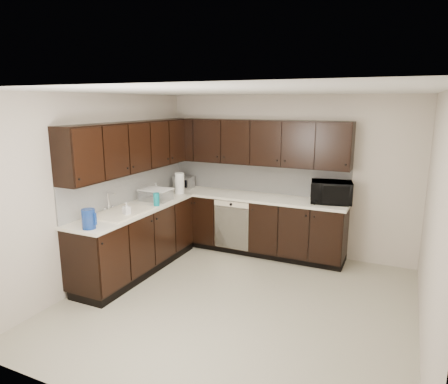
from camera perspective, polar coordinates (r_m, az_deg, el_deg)
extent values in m
plane|color=#ADA88F|center=(5.03, 1.90, -15.60)|extent=(4.00, 4.00, 0.00)
plane|color=white|center=(4.43, 2.14, 14.19)|extent=(4.00, 4.00, 0.00)
cube|color=beige|center=(6.42, 8.96, 2.36)|extent=(4.00, 0.02, 2.50)
cube|color=beige|center=(5.64, -17.07, 0.52)|extent=(0.02, 4.00, 2.50)
cube|color=beige|center=(4.25, 27.79, -4.29)|extent=(0.02, 4.00, 2.50)
cube|color=beige|center=(2.93, -13.64, -10.47)|extent=(4.00, 0.02, 2.50)
cube|color=black|center=(6.49, 3.73, -4.68)|extent=(3.00, 0.60, 0.90)
cube|color=black|center=(5.88, -12.42, -6.81)|extent=(0.60, 2.20, 0.90)
cube|color=black|center=(6.65, 3.77, -7.90)|extent=(3.00, 0.54, 0.10)
cube|color=black|center=(6.01, -12.00, -10.45)|extent=(0.54, 2.20, 0.10)
cube|color=white|center=(6.37, 3.79, -0.64)|extent=(3.03, 0.63, 0.04)
cube|color=white|center=(5.75, -12.64, -2.38)|extent=(0.63, 2.23, 0.04)
cube|color=beige|center=(6.58, 4.72, 2.10)|extent=(3.00, 0.02, 0.48)
cube|color=beige|center=(6.09, -13.21, 0.95)|extent=(0.02, 2.80, 0.48)
cube|color=black|center=(6.35, 4.34, 7.11)|extent=(3.00, 0.33, 0.70)
cube|color=black|center=(5.78, -13.31, 6.25)|extent=(0.33, 2.47, 0.70)
cube|color=#EEE2C3|center=(6.29, 1.07, -4.74)|extent=(0.58, 0.02, 0.78)
cube|color=#EEE2C3|center=(6.19, 1.06, -1.75)|extent=(0.58, 0.03, 0.08)
cylinder|color=black|center=(6.18, 1.00, -1.78)|extent=(0.04, 0.02, 0.04)
cube|color=#EEE2C3|center=(5.50, -14.38, -2.88)|extent=(0.54, 0.82, 0.03)
cube|color=#EEE2C3|center=(5.38, -15.66, -4.25)|extent=(0.42, 0.34, 0.16)
cube|color=#EEE2C3|center=(5.67, -13.06, -3.23)|extent=(0.42, 0.34, 0.16)
cylinder|color=silver|center=(5.61, -16.19, -1.37)|extent=(0.03, 0.03, 0.26)
cylinder|color=silver|center=(5.55, -15.88, -0.22)|extent=(0.14, 0.02, 0.02)
cylinder|color=#B2B2B7|center=(5.37, -15.68, -3.95)|extent=(0.20, 0.20, 0.10)
imported|color=black|center=(6.03, 15.06, -0.03)|extent=(0.65, 0.50, 0.32)
imported|color=gray|center=(5.34, -13.73, -2.36)|extent=(0.10, 0.10, 0.18)
imported|color=gray|center=(6.34, -9.66, 0.34)|extent=(0.09, 0.09, 0.22)
cube|color=#ACACAE|center=(6.92, -5.76, 1.41)|extent=(0.34, 0.27, 0.20)
cube|color=silver|center=(6.09, -9.71, -0.39)|extent=(0.45, 0.34, 0.17)
cylinder|color=#103696|center=(4.91, -18.78, -3.66)|extent=(0.16, 0.16, 0.24)
cylinder|color=#0C808B|center=(5.76, -9.64, -1.04)|extent=(0.09, 0.09, 0.19)
cylinder|color=white|center=(6.49, -6.37, 1.26)|extent=(0.18, 0.18, 0.33)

